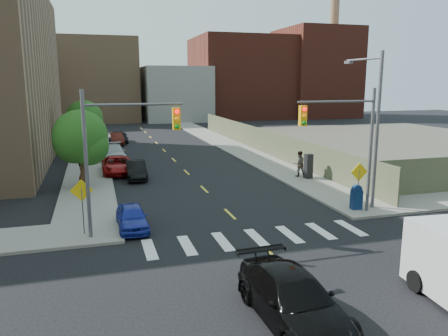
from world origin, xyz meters
TOP-DOWN VIEW (x-y plane):
  - ground at (0.00, 0.00)m, footprint 160.00×160.00m
  - sidewalk_nw at (-7.75, 41.50)m, footprint 3.50×73.00m
  - sidewalk_ne at (7.75, 41.50)m, footprint 3.50×73.00m
  - fence_north at (9.60, 28.00)m, footprint 0.12×44.00m
  - gravel_lot at (28.00, 30.00)m, footprint 36.00×42.00m
  - bg_bldg_west at (-22.00, 70.00)m, footprint 14.00×18.00m
  - bg_bldg_midwest at (-6.00, 72.00)m, footprint 14.00×16.00m
  - bg_bldg_center at (8.00, 70.00)m, footprint 12.00×16.00m
  - bg_bldg_east at (22.00, 72.00)m, footprint 18.00×18.00m
  - bg_bldg_fareast at (38.00, 70.00)m, footprint 14.00×16.00m
  - smokestack at (42.00, 70.00)m, footprint 1.80×1.80m
  - signal_nw at (-5.98, 6.00)m, footprint 4.59×0.30m
  - signal_ne at (5.98, 6.00)m, footprint 4.59×0.30m
  - streetlight_ne at (8.20, 6.90)m, footprint 0.25×3.70m
  - warn_sign_nw at (-7.80, 6.50)m, footprint 1.06×0.06m
  - warn_sign_ne at (7.20, 6.50)m, footprint 1.06×0.06m
  - warn_sign_midwest at (-7.80, 20.00)m, footprint 1.06×0.06m
  - tree_west_near at (-8.00, 16.05)m, footprint 3.66×3.64m
  - tree_west_far at (-8.00, 31.05)m, footprint 3.66×3.64m
  - parked_car_blue at (-5.50, 7.00)m, footprint 1.53×3.65m
  - parked_car_black at (-4.20, 18.72)m, footprint 1.51×4.17m
  - parked_car_red at (-5.50, 21.14)m, footprint 2.34×5.04m
  - parked_car_silver at (-5.50, 27.12)m, footprint 2.18×5.27m
  - parked_car_white at (-5.50, 27.85)m, footprint 1.65×4.00m
  - parked_car_maroon at (-4.67, 38.16)m, footprint 1.71×4.20m
  - parked_car_grey at (-4.39, 39.56)m, footprint 2.30×4.83m
  - black_sedan at (-1.47, -3.25)m, footprint 2.38×5.42m
  - mailbox at (7.08, 6.44)m, footprint 0.61×0.48m
  - payphone at (8.23, 14.56)m, footprint 0.60×0.52m
  - pedestrian_west at (-8.08, 16.89)m, footprint 0.53×0.68m
  - pedestrian_east at (7.85, 15.37)m, footprint 1.05×0.88m

SIDE VIEW (x-z plane):
  - ground at x=0.00m, z-range 0.00..0.00m
  - gravel_lot at x=28.00m, z-range 0.00..0.06m
  - sidewalk_nw at x=-7.75m, z-range 0.00..0.15m
  - sidewalk_ne at x=7.75m, z-range 0.00..0.15m
  - parked_car_blue at x=-5.50m, z-range 0.00..1.24m
  - parked_car_grey at x=-4.39m, z-range 0.00..1.33m
  - parked_car_maroon at x=-4.67m, z-range 0.00..1.36m
  - parked_car_white at x=-5.50m, z-range 0.00..1.36m
  - parked_car_black at x=-4.20m, z-range 0.00..1.37m
  - parked_car_red at x=-5.50m, z-range 0.00..1.40m
  - parked_car_silver at x=-5.50m, z-range 0.00..1.52m
  - black_sedan at x=-1.47m, z-range 0.00..1.55m
  - mailbox at x=7.08m, z-range 0.13..1.56m
  - pedestrian_west at x=-8.08m, z-range 0.15..1.80m
  - payphone at x=8.23m, z-range 0.15..2.00m
  - pedestrian_east at x=7.85m, z-range 0.15..2.10m
  - fence_north at x=9.60m, z-range 0.00..2.50m
  - warn_sign_nw at x=-7.80m, z-range 0.58..3.41m
  - warn_sign_ne at x=7.20m, z-range 0.58..3.41m
  - warn_sign_midwest at x=-7.80m, z-range 0.58..3.41m
  - tree_west_near at x=-8.00m, z-range 0.72..6.24m
  - tree_west_far at x=-8.00m, z-range 0.72..6.24m
  - signal_nw at x=-5.98m, z-range 1.03..8.03m
  - signal_ne at x=5.98m, z-range 1.03..8.03m
  - bg_bldg_center at x=8.00m, z-range 0.00..10.00m
  - streetlight_ne at x=8.20m, z-range 0.72..9.72m
  - bg_bldg_west at x=-22.00m, z-range 0.00..12.00m
  - bg_bldg_midwest at x=-6.00m, z-range 0.00..15.00m
  - bg_bldg_east at x=22.00m, z-range 0.00..16.00m
  - bg_bldg_fareast at x=38.00m, z-range 0.00..18.00m
  - smokestack at x=42.00m, z-range 0.00..28.00m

